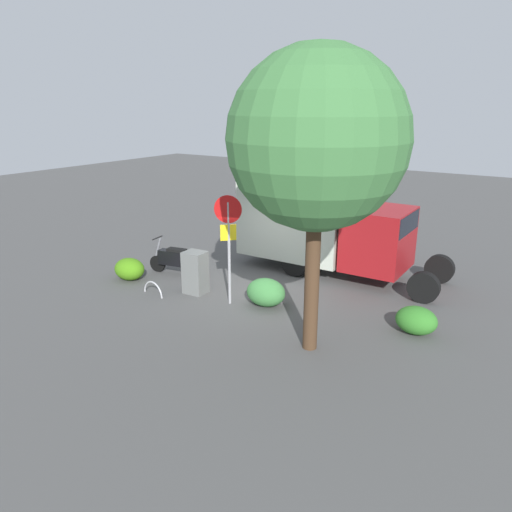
# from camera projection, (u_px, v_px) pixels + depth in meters

# --- Properties ---
(ground_plane) EXTENTS (60.00, 60.00, 0.00)m
(ground_plane) POSITION_uv_depth(u_px,v_px,m) (254.00, 292.00, 14.58)
(ground_plane) COLOR #4D4C4C
(box_truck_near) EXTENTS (6.80, 2.22, 2.98)m
(box_truck_near) POSITION_uv_depth(u_px,v_px,m) (324.00, 224.00, 15.99)
(box_truck_near) COLOR black
(box_truck_near) RESTS_ON ground
(motorcycle) EXTENTS (1.80, 0.63, 1.20)m
(motorcycle) POSITION_uv_depth(u_px,v_px,m) (174.00, 259.00, 15.98)
(motorcycle) COLOR black
(motorcycle) RESTS_ON ground
(stop_sign) EXTENTS (0.71, 0.33, 3.10)m
(stop_sign) POSITION_uv_depth(u_px,v_px,m) (229.00, 233.00, 13.16)
(stop_sign) COLOR #9E9EA3
(stop_sign) RESTS_ON ground
(street_tree) EXTENTS (3.77, 3.77, 6.60)m
(street_tree) POSITION_uv_depth(u_px,v_px,m) (317.00, 141.00, 9.89)
(street_tree) COLOR #47301E
(street_tree) RESTS_ON ground
(utility_cabinet) EXTENTS (0.66, 0.59, 1.27)m
(utility_cabinet) POSITION_uv_depth(u_px,v_px,m) (195.00, 272.00, 14.38)
(utility_cabinet) COLOR slate
(utility_cabinet) RESTS_ON ground
(bike_rack_hoop) EXTENTS (0.85, 0.16, 0.85)m
(bike_rack_hoop) POSITION_uv_depth(u_px,v_px,m) (153.00, 295.00, 14.39)
(bike_rack_hoop) COLOR #B7B7BC
(bike_rack_hoop) RESTS_ON ground
(shrub_near_sign) EXTENTS (1.01, 0.83, 0.69)m
(shrub_near_sign) POSITION_uv_depth(u_px,v_px,m) (416.00, 320.00, 11.90)
(shrub_near_sign) COLOR #327A28
(shrub_near_sign) RESTS_ON ground
(shrub_mid_verge) EXTENTS (1.03, 0.84, 0.70)m
(shrub_mid_verge) POSITION_uv_depth(u_px,v_px,m) (129.00, 269.00, 15.55)
(shrub_mid_verge) COLOR #478716
(shrub_mid_verge) RESTS_ON ground
(shrub_by_tree) EXTENTS (1.13, 0.93, 0.77)m
(shrub_by_tree) POSITION_uv_depth(u_px,v_px,m) (266.00, 292.00, 13.55)
(shrub_by_tree) COLOR #3E833F
(shrub_by_tree) RESTS_ON ground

